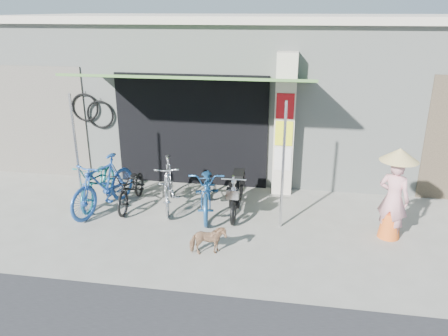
% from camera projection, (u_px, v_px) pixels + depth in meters
% --- Properties ---
extents(ground, '(80.00, 80.00, 0.00)m').
position_uv_depth(ground, '(226.00, 242.00, 7.54)').
color(ground, gray).
rests_on(ground, ground).
extents(bicycle_shop, '(12.30, 5.30, 3.66)m').
position_uv_depth(bicycle_shop, '(256.00, 87.00, 11.63)').
color(bicycle_shop, '#A2A9A0').
rests_on(bicycle_shop, ground).
extents(shop_pillar, '(0.42, 0.44, 3.00)m').
position_uv_depth(shop_pillar, '(285.00, 125.00, 9.16)').
color(shop_pillar, beige).
rests_on(shop_pillar, ground).
extents(awning, '(4.60, 1.88, 2.72)m').
position_uv_depth(awning, '(193.00, 80.00, 8.33)').
color(awning, '#3F692F').
rests_on(awning, ground).
extents(neighbour_left, '(2.60, 0.06, 2.60)m').
position_uv_depth(neighbour_left, '(34.00, 122.00, 10.27)').
color(neighbour_left, '#6B665B').
rests_on(neighbour_left, ground).
extents(bike_teal, '(0.70, 1.76, 0.91)m').
position_uv_depth(bike_teal, '(99.00, 182.00, 8.98)').
color(bike_teal, '#17676A').
rests_on(bike_teal, ground).
extents(bike_blue, '(1.02, 1.89, 1.10)m').
position_uv_depth(bike_blue, '(103.00, 184.00, 8.59)').
color(bike_blue, '#234FA0').
rests_on(bike_blue, ground).
extents(bike_black, '(0.59, 1.54, 0.80)m').
position_uv_depth(bike_black, '(131.00, 188.00, 8.83)').
color(bike_black, black).
rests_on(bike_black, ground).
extents(bike_silver, '(0.86, 1.74, 1.00)m').
position_uv_depth(bike_silver, '(168.00, 184.00, 8.74)').
color(bike_silver, silver).
rests_on(bike_silver, ground).
extents(bike_navy, '(0.95, 1.94, 0.98)m').
position_uv_depth(bike_navy, '(208.00, 189.00, 8.53)').
color(bike_navy, '#1D4E86').
rests_on(bike_navy, ground).
extents(street_dog, '(0.65, 0.44, 0.50)m').
position_uv_depth(street_dog, '(208.00, 241.00, 7.10)').
color(street_dog, '#94674E').
rests_on(street_dog, ground).
extents(moped, '(0.46, 1.61, 0.91)m').
position_uv_depth(moped, '(237.00, 191.00, 8.60)').
color(moped, black).
rests_on(moped, ground).
extents(nun, '(0.64, 0.64, 1.64)m').
position_uv_depth(nun, '(394.00, 194.00, 7.45)').
color(nun, '#CF8B91').
rests_on(nun, ground).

